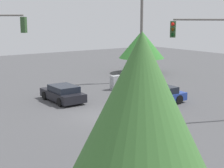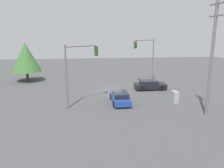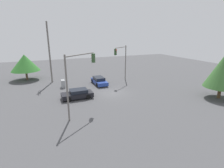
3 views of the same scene
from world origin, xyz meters
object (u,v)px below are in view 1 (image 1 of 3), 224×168
at_px(sedan_dark, 63,93).
at_px(electrical_cabinet, 116,83).
at_px(traffic_signal_cross, 211,49).
at_px(sedan_blue, 158,96).

bearing_deg(sedan_dark, electrical_cabinet, 11.00).
distance_m(traffic_signal_cross, electrical_cabinet, 11.44).
height_order(sedan_dark, traffic_signal_cross, traffic_signal_cross).
bearing_deg(sedan_blue, electrical_cabinet, -5.15).
distance_m(sedan_blue, traffic_signal_cross, 5.98).
height_order(sedan_blue, electrical_cabinet, sedan_blue).
bearing_deg(sedan_blue, sedan_dark, 47.31).
xyz_separation_m(traffic_signal_cross, electrical_cabinet, (0.41, 10.74, -3.91)).
bearing_deg(sedan_dark, traffic_signal_cross, -59.53).
xyz_separation_m(sedan_dark, traffic_signal_cross, (5.63, -9.57, 3.92)).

